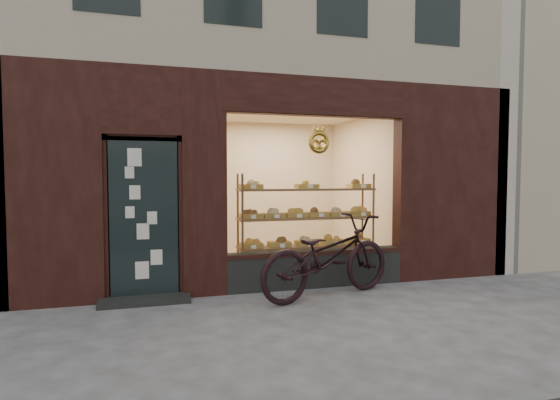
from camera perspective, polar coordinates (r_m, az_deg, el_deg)
name	(u,v)px	position (r m, az deg, el deg)	size (l,w,h in m)	color
ground	(348,340)	(4.67, 8.81, -17.65)	(90.00, 90.00, 0.00)	#494949
display_shelf	(307,227)	(6.95, 3.49, -3.59)	(2.20, 0.45, 1.70)	brown
bicycle	(328,256)	(6.05, 6.25, -7.32)	(0.75, 2.14, 1.12)	black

